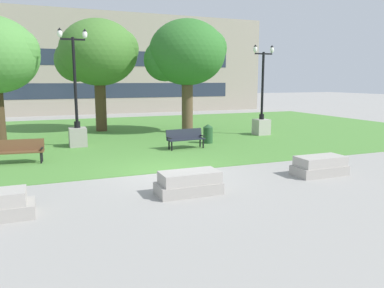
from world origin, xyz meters
TOP-DOWN VIEW (x-y plane):
  - ground_plane at (0.00, 0.00)m, footprint 140.00×140.00m
  - grass_lawn at (0.00, 10.00)m, footprint 40.00×20.00m
  - concrete_block_left at (-0.21, -2.57)m, footprint 1.80×0.90m
  - concrete_block_right at (4.66, -2.24)m, footprint 1.80×0.90m
  - park_bench_near_left at (-4.82, 3.46)m, footprint 1.85×0.73m
  - park_bench_near_right at (2.20, 4.00)m, footprint 1.83×0.66m
  - lamp_post_center at (7.92, 6.56)m, footprint 1.32×0.80m
  - lamp_post_left at (-2.39, 6.46)m, footprint 1.32×0.80m
  - tree_near_right at (4.17, 8.99)m, footprint 4.72×4.49m
  - tree_near_left at (-0.54, 11.73)m, footprint 4.94×4.70m
  - trash_bin at (3.80, 5.00)m, footprint 0.49×0.49m
  - building_facade_distant at (2.47, 24.50)m, footprint 31.90×1.03m

SIDE VIEW (x-z plane):
  - ground_plane at x=0.00m, z-range 0.00..0.00m
  - grass_lawn at x=0.00m, z-range 0.00..0.02m
  - concrete_block_left at x=-0.21m, z-range -0.01..0.63m
  - concrete_block_right at x=4.66m, z-range -0.01..0.63m
  - trash_bin at x=3.80m, z-range 0.02..0.98m
  - park_bench_near_left at x=-4.82m, z-range 0.09..0.99m
  - park_bench_near_right at x=2.20m, z-range 0.09..0.99m
  - lamp_post_center at x=7.92m, z-range -1.50..3.61m
  - lamp_post_left at x=-2.39m, z-range -1.63..3.87m
  - tree_near_right at x=4.17m, z-range 1.36..8.02m
  - building_facade_distant at x=2.47m, z-range -0.01..9.47m
  - tree_near_left at x=-0.54m, z-range 1.34..8.14m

